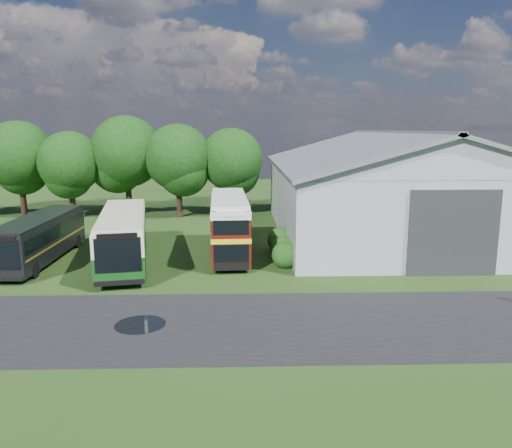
{
  "coord_description": "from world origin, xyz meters",
  "views": [
    {
      "loc": [
        2.91,
        -23.51,
        8.38
      ],
      "look_at": [
        3.85,
        8.0,
        2.32
      ],
      "focal_mm": 35.0,
      "sensor_mm": 36.0,
      "label": 1
    }
  ],
  "objects_px": {
    "bus_dark_single": "(40,238)",
    "bus_maroon_double": "(229,226)",
    "storage_shed": "(392,182)",
    "bus_green_single": "(123,236)"
  },
  "relations": [
    {
      "from": "storage_shed",
      "to": "bus_maroon_double",
      "type": "height_order",
      "value": "storage_shed"
    },
    {
      "from": "storage_shed",
      "to": "bus_green_single",
      "type": "xyz_separation_m",
      "value": [
        -19.52,
        -8.66,
        -2.44
      ]
    },
    {
      "from": "bus_maroon_double",
      "to": "bus_green_single",
      "type": "bearing_deg",
      "value": -168.36
    },
    {
      "from": "bus_dark_single",
      "to": "bus_maroon_double",
      "type": "bearing_deg",
      "value": 6.13
    },
    {
      "from": "bus_green_single",
      "to": "bus_dark_single",
      "type": "xyz_separation_m",
      "value": [
        -5.4,
        0.48,
        -0.19
      ]
    },
    {
      "from": "storage_shed",
      "to": "bus_maroon_double",
      "type": "relative_size",
      "value": 2.64
    },
    {
      "from": "bus_maroon_double",
      "to": "storage_shed",
      "type": "bearing_deg",
      "value": 25.7
    },
    {
      "from": "bus_maroon_double",
      "to": "bus_dark_single",
      "type": "height_order",
      "value": "bus_maroon_double"
    },
    {
      "from": "bus_maroon_double",
      "to": "bus_dark_single",
      "type": "relative_size",
      "value": 0.9
    },
    {
      "from": "bus_green_single",
      "to": "bus_dark_single",
      "type": "bearing_deg",
      "value": 164.44
    }
  ]
}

